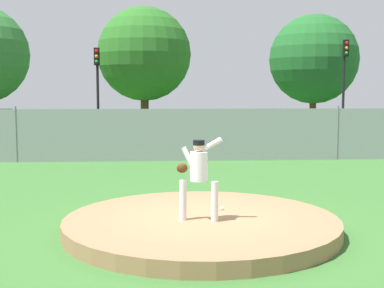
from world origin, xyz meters
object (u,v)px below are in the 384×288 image
at_px(parked_car_red, 146,130).
at_px(traffic_light_far, 345,72).
at_px(baseball, 222,208).
at_px(parked_car_burgundy, 72,131).
at_px(parked_car_white, 278,129).
at_px(traffic_cone_orange, 321,144).
at_px(pitcher_youth, 198,171).
at_px(parked_car_charcoal, 216,131).
at_px(traffic_light_near, 97,77).

bearing_deg(parked_car_red, traffic_light_far, 21.11).
distance_m(baseball, parked_car_burgundy, 14.80).
xyz_separation_m(parked_car_white, traffic_cone_orange, (1.64, -1.33, -0.57)).
height_order(pitcher_youth, traffic_light_far, traffic_light_far).
xyz_separation_m(parked_car_charcoal, parked_car_burgundy, (-6.49, 0.34, -0.01)).
height_order(traffic_light_near, traffic_light_far, traffic_light_far).
xyz_separation_m(parked_car_charcoal, traffic_light_far, (7.60, 4.85, 2.82)).
bearing_deg(parked_car_charcoal, parked_car_white, 7.46).
height_order(parked_car_burgundy, parked_car_red, parked_car_red).
relative_size(baseball, parked_car_charcoal, 0.02).
xyz_separation_m(pitcher_youth, traffic_light_far, (9.48, 19.19, 2.45)).
relative_size(parked_car_red, parked_car_white, 1.11).
xyz_separation_m(parked_car_red, parked_car_white, (6.12, -0.30, 0.02)).
bearing_deg(baseball, traffic_cone_orange, 64.79).
height_order(pitcher_youth, parked_car_white, pitcher_youth).
bearing_deg(traffic_cone_orange, parked_car_charcoal, 168.30).
distance_m(baseball, traffic_cone_orange, 13.90).
height_order(parked_car_burgundy, traffic_light_far, traffic_light_far).
bearing_deg(traffic_light_near, parked_car_red, -54.78).
distance_m(pitcher_youth, parked_car_red, 15.09).
height_order(pitcher_youth, baseball, pitcher_youth).
xyz_separation_m(pitcher_youth, parked_car_charcoal, (1.88, 14.34, -0.37)).
bearing_deg(parked_car_red, parked_car_white, -2.80).
xyz_separation_m(parked_car_red, traffic_cone_orange, (7.77, -1.63, -0.55)).
relative_size(parked_car_white, traffic_cone_orange, 7.69).
bearing_deg(traffic_light_far, parked_car_red, -158.89).
distance_m(parked_car_charcoal, parked_car_white, 2.96).
distance_m(parked_car_red, traffic_cone_orange, 7.96).
relative_size(baseball, parked_car_red, 0.02).
bearing_deg(pitcher_youth, traffic_light_far, 63.72).
xyz_separation_m(parked_car_burgundy, traffic_light_near, (0.72, 4.00, 2.51)).
xyz_separation_m(baseball, parked_car_charcoal, (1.34, 13.52, 0.50)).
distance_m(baseball, parked_car_red, 14.33).
xyz_separation_m(baseball, parked_car_red, (-1.85, 14.20, 0.50)).
relative_size(parked_car_burgundy, traffic_cone_orange, 7.98).
xyz_separation_m(pitcher_youth, parked_car_burgundy, (-4.62, 14.69, -0.39)).
height_order(pitcher_youth, traffic_light_near, traffic_light_near).
bearing_deg(parked_car_red, pitcher_youth, -85.01).
bearing_deg(traffic_light_near, baseball, -76.06).
distance_m(parked_car_charcoal, traffic_light_far, 9.45).
xyz_separation_m(baseball, traffic_light_far, (8.94, 18.37, 3.32)).
bearing_deg(traffic_light_far, parked_car_charcoal, -147.47).
bearing_deg(parked_car_burgundy, pitcher_youth, -72.55).
distance_m(pitcher_youth, parked_car_burgundy, 15.40).
bearing_deg(parked_car_burgundy, parked_car_charcoal, -3.04).
relative_size(baseball, traffic_cone_orange, 0.13).
xyz_separation_m(parked_car_burgundy, traffic_cone_orange, (11.07, -1.29, -0.54)).
xyz_separation_m(parked_car_red, traffic_light_near, (-2.59, 3.66, 2.49)).
distance_m(parked_car_charcoal, parked_car_burgundy, 6.50).
bearing_deg(traffic_light_near, traffic_cone_orange, -27.09).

